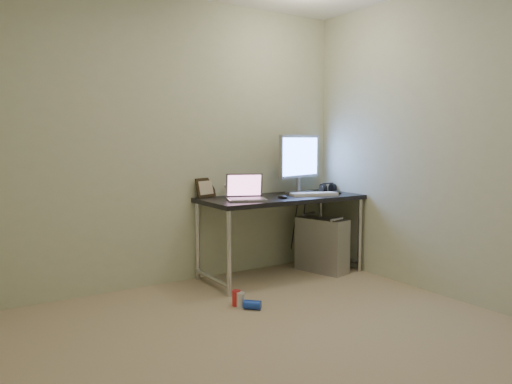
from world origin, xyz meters
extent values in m
plane|color=tan|center=(0.00, 0.00, 0.00)|extent=(3.50, 3.50, 0.00)
cube|color=beige|center=(0.00, 1.75, 1.25)|extent=(3.50, 0.02, 2.50)
cube|color=beige|center=(1.75, 0.00, 1.25)|extent=(0.02, 3.50, 2.50)
cube|color=black|center=(0.98, 1.42, 0.73)|extent=(1.53, 0.67, 0.04)
cylinder|color=silver|center=(0.25, 1.12, 0.35)|extent=(0.04, 0.04, 0.71)
cylinder|color=silver|center=(0.25, 1.71, 0.35)|extent=(0.04, 0.04, 0.71)
cylinder|color=silver|center=(1.70, 1.12, 0.35)|extent=(0.04, 0.04, 0.71)
cylinder|color=silver|center=(1.70, 1.71, 0.35)|extent=(0.04, 0.04, 0.71)
cylinder|color=silver|center=(0.25, 1.42, 0.08)|extent=(0.04, 0.59, 0.04)
cylinder|color=silver|center=(1.70, 1.42, 0.08)|extent=(0.04, 0.59, 0.04)
cube|color=#ADACB1|center=(1.39, 1.32, 0.26)|extent=(0.34, 0.54, 0.52)
cylinder|color=#9F9FA6|center=(1.39, 1.11, 0.54)|extent=(0.19, 0.07, 0.02)
cylinder|color=#9F9FA6|center=(1.39, 1.53, 0.54)|extent=(0.19, 0.07, 0.02)
cylinder|color=black|center=(1.34, 1.70, 0.40)|extent=(0.01, 0.16, 0.69)
cylinder|color=black|center=(1.43, 1.68, 0.38)|extent=(0.02, 0.11, 0.71)
cylinder|color=red|center=(0.18, 0.89, 0.06)|extent=(0.08, 0.08, 0.12)
cylinder|color=silver|center=(0.20, 0.84, 0.06)|extent=(0.08, 0.08, 0.11)
cylinder|color=blue|center=(0.25, 0.75, 0.04)|extent=(0.14, 0.14, 0.07)
cube|color=#9F9FA6|center=(0.54, 1.31, 0.76)|extent=(0.39, 0.34, 0.02)
cube|color=slate|center=(0.54, 1.31, 0.77)|extent=(0.34, 0.29, 0.00)
cube|color=gray|center=(0.58, 1.43, 0.87)|extent=(0.32, 0.17, 0.21)
cube|color=#794662|center=(0.58, 1.42, 0.87)|extent=(0.29, 0.14, 0.18)
cube|color=#9F9FA6|center=(1.32, 1.58, 0.76)|extent=(0.28, 0.24, 0.02)
cylinder|color=#9F9FA6|center=(1.32, 1.60, 0.83)|extent=(0.04, 0.04, 0.13)
cube|color=#9F9FA6|center=(1.32, 1.59, 1.11)|extent=(0.59, 0.21, 0.42)
cube|color=#557EFF|center=(1.32, 1.57, 1.11)|extent=(0.53, 0.17, 0.36)
cube|color=silver|center=(1.27, 1.30, 0.76)|extent=(0.46, 0.26, 0.03)
ellipsoid|color=black|center=(1.54, 1.29, 0.77)|extent=(0.10, 0.13, 0.04)
ellipsoid|color=black|center=(0.90, 1.29, 0.77)|extent=(0.08, 0.11, 0.04)
cylinder|color=black|center=(1.58, 1.54, 0.78)|extent=(0.05, 0.10, 0.10)
cylinder|color=black|center=(1.70, 1.54, 0.78)|extent=(0.05, 0.10, 0.10)
cube|color=black|center=(1.64, 1.54, 0.83)|extent=(0.13, 0.03, 0.01)
cube|color=black|center=(0.35, 1.72, 0.84)|extent=(0.23, 0.13, 0.18)
cylinder|color=silver|center=(0.55, 1.70, 0.79)|extent=(0.01, 0.01, 0.09)
cylinder|color=silver|center=(0.55, 1.70, 0.85)|extent=(0.04, 0.03, 0.04)
camera|label=1|loc=(-1.68, -2.34, 1.27)|focal=35.00mm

